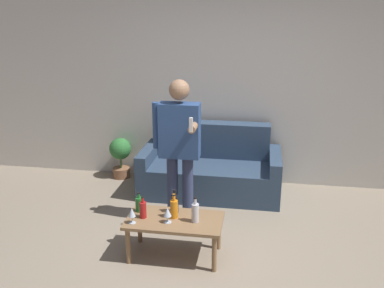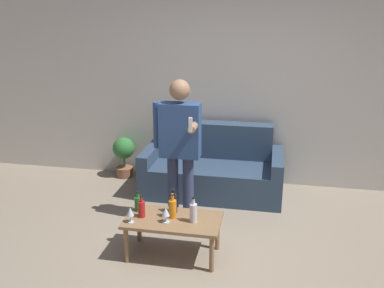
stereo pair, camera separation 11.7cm
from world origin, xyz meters
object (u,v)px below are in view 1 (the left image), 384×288
at_px(coffee_table, 175,224).
at_px(person_standing_front, 179,142).
at_px(bottle_orange, 195,212).
at_px(couch, 211,169).

distance_m(coffee_table, person_standing_front, 0.89).
bearing_deg(bottle_orange, person_standing_front, 111.94).
relative_size(couch, bottle_orange, 7.06).
distance_m(couch, bottle_orange, 1.58).
distance_m(couch, coffee_table, 1.55).
bearing_deg(coffee_table, person_standing_front, 96.81).
xyz_separation_m(bottle_orange, person_standing_front, (-0.28, 0.69, 0.44)).
xyz_separation_m(coffee_table, bottle_orange, (0.20, -0.02, 0.15)).
distance_m(bottle_orange, person_standing_front, 0.86).
xyz_separation_m(couch, coffee_table, (-0.15, -1.55, 0.04)).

